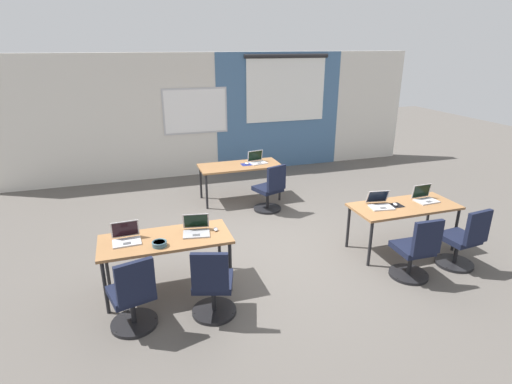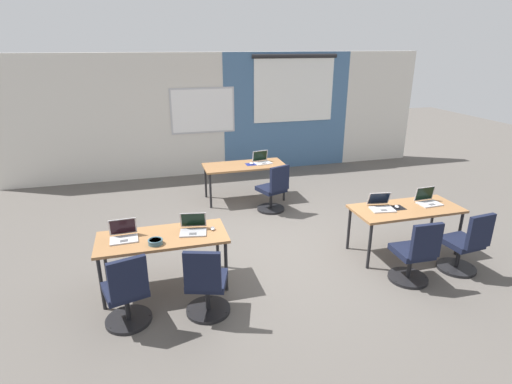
% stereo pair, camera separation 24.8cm
% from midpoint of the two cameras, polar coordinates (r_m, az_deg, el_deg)
% --- Properties ---
extents(ground_plane, '(24.00, 24.00, 0.00)m').
position_cam_midpoint_polar(ground_plane, '(6.35, 2.14, -7.80)').
color(ground_plane, '#56514C').
extents(back_wall_assembly, '(10.00, 0.27, 2.80)m').
position_cam_midpoint_polar(back_wall_assembly, '(9.79, -6.07, 10.84)').
color(back_wall_assembly, silver).
rests_on(back_wall_assembly, ground).
extents(desk_near_left, '(1.60, 0.70, 0.72)m').
position_cam_midpoint_polar(desk_near_left, '(5.21, -13.92, -6.90)').
color(desk_near_left, olive).
rests_on(desk_near_left, ground).
extents(desk_near_right, '(1.60, 0.70, 0.72)m').
position_cam_midpoint_polar(desk_near_right, '(6.39, 19.06, -2.27)').
color(desk_near_right, olive).
rests_on(desk_near_right, ground).
extents(desk_far_center, '(1.60, 0.70, 0.72)m').
position_cam_midpoint_polar(desk_far_center, '(8.05, -3.17, 3.41)').
color(desk_far_center, olive).
rests_on(desk_far_center, ground).
extents(laptop_far_right, '(0.37, 0.32, 0.24)m').
position_cam_midpoint_polar(laptop_far_right, '(8.16, -0.71, 4.47)').
color(laptop_far_right, silver).
rests_on(laptop_far_right, desk_far_center).
extents(mousepad_far_right, '(0.22, 0.19, 0.00)m').
position_cam_midpoint_polar(mousepad_far_right, '(8.06, -2.18, 3.89)').
color(mousepad_far_right, navy).
rests_on(mousepad_far_right, desk_far_center).
extents(mouse_far_right, '(0.10, 0.11, 0.03)m').
position_cam_midpoint_polar(mouse_far_right, '(8.06, -2.18, 4.02)').
color(mouse_far_right, silver).
rests_on(mouse_far_right, mousepad_far_right).
extents(chair_far_right, '(0.56, 0.61, 0.92)m').
position_cam_midpoint_polar(chair_far_right, '(7.55, 1.04, 0.00)').
color(chair_far_right, black).
rests_on(chair_far_right, ground).
extents(laptop_near_right_end, '(0.34, 0.28, 0.24)m').
position_cam_midpoint_polar(laptop_near_right_end, '(6.64, 21.64, -0.73)').
color(laptop_near_right_end, '#B7B7BC').
rests_on(laptop_near_right_end, desk_near_right).
extents(chair_near_right_end, '(0.52, 0.56, 0.92)m').
position_cam_midpoint_polar(chair_near_right_end, '(6.29, 26.03, -6.47)').
color(chair_near_right_end, black).
rests_on(chair_near_right_end, ground).
extents(laptop_near_left_inner, '(0.38, 0.35, 0.23)m').
position_cam_midpoint_polar(laptop_near_left_inner, '(5.22, -9.75, -5.19)').
color(laptop_near_left_inner, '#9E9EA3').
rests_on(laptop_near_left_inner, desk_near_left).
extents(mouse_near_left_inner, '(0.07, 0.10, 0.03)m').
position_cam_midpoint_polar(mouse_near_left_inner, '(5.26, -7.04, -5.23)').
color(mouse_near_left_inner, '#B2B2B7').
rests_on(mouse_near_left_inner, desk_near_left).
extents(chair_near_left_inner, '(0.55, 0.60, 0.92)m').
position_cam_midpoint_polar(chair_near_left_inner, '(4.74, -7.65, -13.29)').
color(chair_near_left_inner, black).
rests_on(chair_near_left_inner, ground).
extents(laptop_near_left_end, '(0.34, 0.29, 0.24)m').
position_cam_midpoint_polar(laptop_near_left_end, '(5.21, -19.09, -6.08)').
color(laptop_near_left_end, '#B7B7BC').
rests_on(laptop_near_left_end, desk_near_left).
extents(chair_near_left_end, '(0.54, 0.59, 0.92)m').
position_cam_midpoint_polar(chair_near_left_end, '(4.76, -18.35, -14.14)').
color(chair_near_left_end, black).
rests_on(chair_near_left_end, ground).
extents(laptop_near_right_inner, '(0.37, 0.37, 0.22)m').
position_cam_midpoint_polar(laptop_near_right_inner, '(6.19, 15.96, -1.56)').
color(laptop_near_right_inner, '#B7B7BC').
rests_on(laptop_near_right_inner, desk_near_right).
extents(mousepad_near_right_inner, '(0.22, 0.19, 0.00)m').
position_cam_midpoint_polar(mousepad_near_right_inner, '(6.31, 17.90, -1.82)').
color(mousepad_near_right_inner, black).
rests_on(mousepad_near_right_inner, desk_near_right).
extents(mouse_near_right_inner, '(0.07, 0.11, 0.03)m').
position_cam_midpoint_polar(mouse_near_right_inner, '(6.30, 17.92, -1.66)').
color(mouse_near_right_inner, '#B2B2B7').
rests_on(mouse_near_right_inner, mousepad_near_right_inner).
extents(chair_near_right_inner, '(0.52, 0.55, 0.92)m').
position_cam_midpoint_polar(chair_near_right_inner, '(5.75, 20.31, -8.12)').
color(chair_near_right_inner, black).
rests_on(chair_near_right_inner, ground).
extents(snack_bowl, '(0.18, 0.18, 0.06)m').
position_cam_midpoint_polar(snack_bowl, '(4.99, -14.82, -7.02)').
color(snack_bowl, '#3D6070').
rests_on(snack_bowl, desk_near_left).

